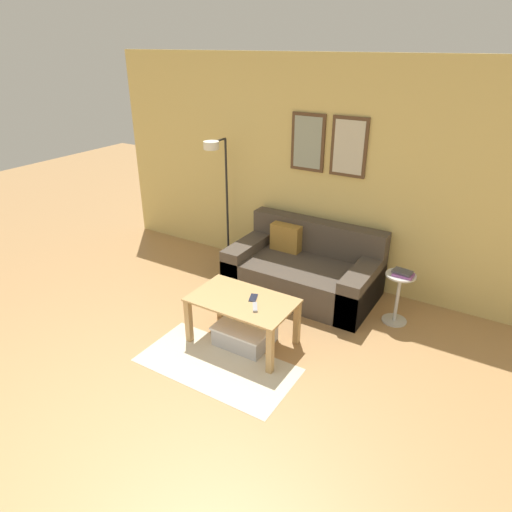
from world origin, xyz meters
TOP-DOWN VIEW (x-y plane):
  - ground_plane at (0.00, 0.00)m, footprint 16.00×16.00m
  - wall_back at (0.00, 3.54)m, footprint 5.60×0.09m
  - area_rug at (0.11, 1.42)m, footprint 1.43×0.72m
  - couch at (0.17, 3.05)m, footprint 1.65×0.93m
  - coffee_table at (0.11, 1.84)m, footprint 0.98×0.59m
  - storage_bin at (0.14, 1.84)m, footprint 0.53×0.44m
  - floor_lamp at (-1.07, 3.14)m, footprint 0.21×0.48m
  - side_table at (1.26, 2.97)m, footprint 0.30×0.30m
  - book_stack at (1.28, 2.96)m, footprint 0.21×0.16m
  - remote_control at (0.29, 1.77)m, footprint 0.12×0.15m
  - cell_phone at (0.18, 1.92)m, footprint 0.11×0.15m

SIDE VIEW (x-z plane):
  - ground_plane at x=0.00m, z-range 0.00..0.00m
  - area_rug at x=0.11m, z-range 0.00..0.01m
  - storage_bin at x=0.14m, z-range 0.00..0.20m
  - couch at x=0.17m, z-range -0.12..0.65m
  - side_table at x=1.26m, z-range 0.05..0.60m
  - coffee_table at x=0.11m, z-range 0.15..0.62m
  - cell_phone at x=0.18m, z-range 0.47..0.48m
  - remote_control at x=0.29m, z-range 0.47..0.49m
  - book_stack at x=1.28m, z-range 0.55..0.59m
  - floor_lamp at x=-1.07m, z-range 0.32..1.92m
  - wall_back at x=0.00m, z-range 0.01..2.56m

